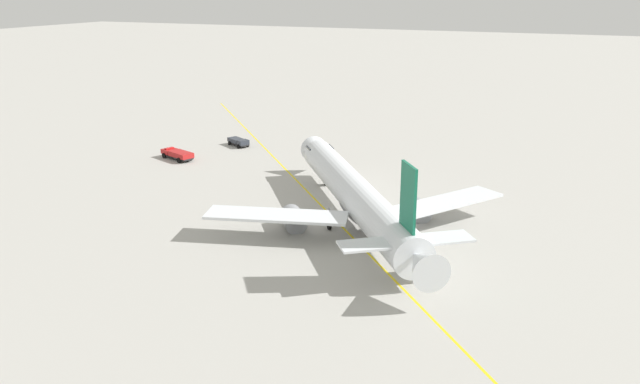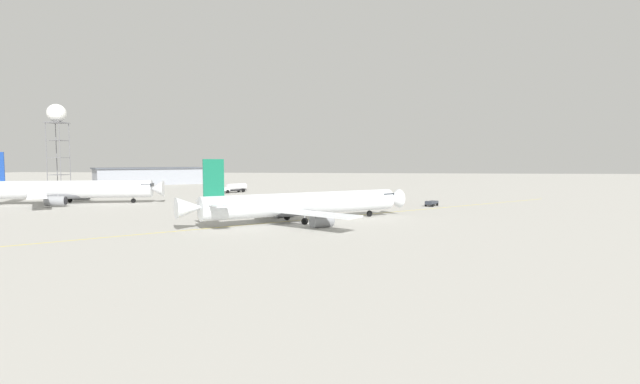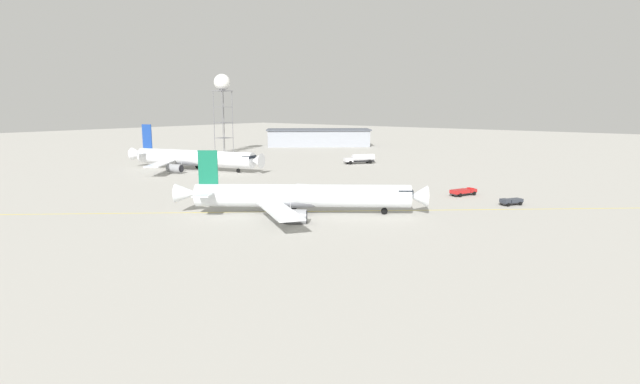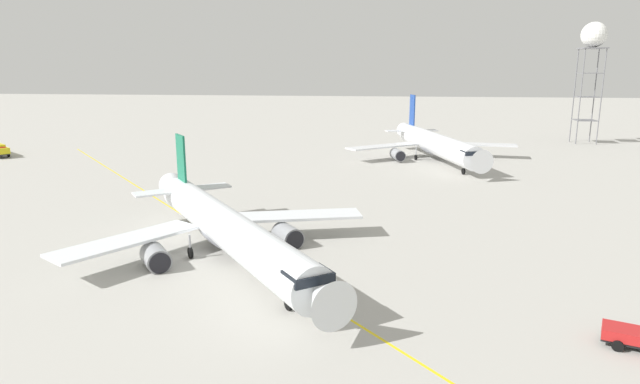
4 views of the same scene
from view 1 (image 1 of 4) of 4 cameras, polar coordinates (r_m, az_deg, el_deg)
The scene contains 5 objects.
ground_plane at distance 68.42m, azimuth 5.83°, elevation -3.22°, with size 600.00×600.00×0.00m, color #ADAAA3.
airliner_main at distance 68.89m, azimuth 3.21°, elevation -0.47°, with size 28.22×35.46×10.63m.
baggage_truck_truck at distance 103.51m, azimuth -7.16°, elevation 4.41°, with size 4.39×3.42×1.22m.
ops_pickup_truck at distance 96.97m, azimuth -12.39°, elevation 3.28°, with size 6.03×3.85×1.41m.
taxiway_centreline at distance 65.63m, azimuth 2.94°, elevation -4.07°, with size 107.12×123.03×0.01m.
Camera 1 is at (-18.89, 61.07, 24.40)m, focal length 36.50 mm.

